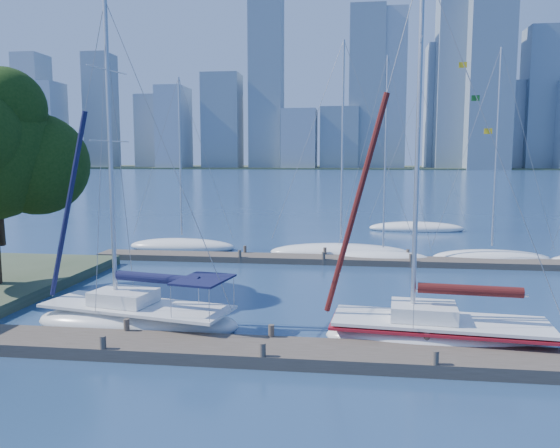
# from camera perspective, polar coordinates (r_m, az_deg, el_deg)

# --- Properties ---
(ground) EXTENTS (700.00, 700.00, 0.00)m
(ground) POSITION_cam_1_polar(r_m,az_deg,el_deg) (17.67, -1.35, -13.83)
(ground) COLOR navy
(ground) RESTS_ON ground
(near_dock) EXTENTS (26.00, 2.00, 0.40)m
(near_dock) POSITION_cam_1_polar(r_m,az_deg,el_deg) (17.60, -1.35, -13.22)
(near_dock) COLOR #443C32
(near_dock) RESTS_ON ground
(far_dock) EXTENTS (30.00, 1.80, 0.36)m
(far_dock) POSITION_cam_1_polar(r_m,az_deg,el_deg) (32.90, 6.38, -3.75)
(far_dock) COLOR #443C32
(far_dock) RESTS_ON ground
(far_shore) EXTENTS (800.00, 100.00, 1.50)m
(far_shore) POSITION_cam_1_polar(r_m,az_deg,el_deg) (336.39, 7.03, 5.84)
(far_shore) COLOR #38472D
(far_shore) RESTS_ON ground
(sailboat_navy) EXTENTS (7.98, 3.99, 12.28)m
(sailboat_navy) POSITION_cam_1_polar(r_m,az_deg,el_deg) (20.86, -14.77, -7.88)
(sailboat_navy) COLOR white
(sailboat_navy) RESTS_ON ground
(sailboat_maroon) EXTENTS (7.77, 3.15, 12.93)m
(sailboat_maroon) POSITION_cam_1_polar(r_m,az_deg,el_deg) (19.17, 16.31, -9.04)
(sailboat_maroon) COLOR white
(sailboat_maroon) RESTS_ON ground
(bg_boat_0) EXTENTS (7.58, 3.12, 11.92)m
(bg_boat_0) POSITION_cam_1_polar(r_m,az_deg,el_deg) (38.07, -10.18, -2.24)
(bg_boat_0) COLOR white
(bg_boat_0) RESTS_ON ground
(bg_boat_2) EXTENTS (9.27, 3.46, 13.78)m
(bg_boat_2) POSITION_cam_1_polar(r_m,az_deg,el_deg) (34.89, 6.39, -2.96)
(bg_boat_2) COLOR white
(bg_boat_2) RESTS_ON ground
(bg_boat_3) EXTENTS (6.03, 3.57, 12.48)m
(bg_boat_3) POSITION_cam_1_polar(r_m,az_deg,el_deg) (33.70, 10.71, -3.45)
(bg_boat_3) COLOR white
(bg_boat_3) RESTS_ON ground
(bg_boat_4) EXTENTS (7.13, 2.79, 12.96)m
(bg_boat_4) POSITION_cam_1_polar(r_m,az_deg,el_deg) (35.47, 21.22, -3.27)
(bg_boat_4) COLOR white
(bg_boat_4) RESTS_ON ground
(bg_boat_7) EXTENTS (8.06, 2.41, 12.46)m
(bg_boat_7) POSITION_cam_1_polar(r_m,az_deg,el_deg) (48.46, 14.07, -0.37)
(bg_boat_7) COLOR white
(bg_boat_7) RESTS_ON ground
(skyline) EXTENTS (502.37, 51.31, 97.30)m
(skyline) POSITION_cam_1_polar(r_m,az_deg,el_deg) (308.60, 11.08, 12.00)
(skyline) COLOR #7E8FA3
(skyline) RESTS_ON ground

